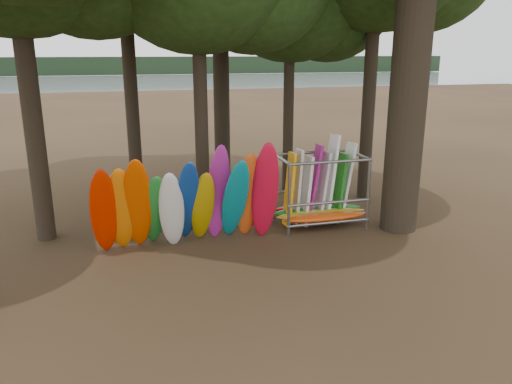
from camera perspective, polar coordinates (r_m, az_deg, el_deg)
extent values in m
plane|color=#47331E|center=(13.67, 1.35, -7.34)|extent=(120.00, 120.00, 0.00)
plane|color=gray|center=(72.33, -12.52, 11.23)|extent=(160.00, 160.00, 0.00)
cube|color=black|center=(122.14, -13.89, 13.84)|extent=(160.00, 4.00, 4.00)
cylinder|color=black|center=(15.26, -24.94, 14.28)|extent=(0.54, 0.54, 10.68)
cylinder|color=black|center=(18.64, -14.46, 16.40)|extent=(0.48, 0.48, 11.43)
cylinder|color=black|center=(20.49, -4.11, 18.22)|extent=(0.65, 0.65, 12.48)
cylinder|color=black|center=(19.09, 3.81, 13.65)|extent=(0.40, 0.40, 9.32)
cylinder|color=black|center=(15.63, -6.46, 14.14)|extent=(0.43, 0.43, 9.89)
cylinder|color=black|center=(18.75, 13.14, 16.18)|extent=(0.47, 0.47, 11.24)
ellipsoid|color=red|center=(13.77, -17.01, -2.20)|extent=(0.77, 1.27, 2.66)
ellipsoid|color=#D96206|center=(13.89, -15.16, -1.97)|extent=(0.80, 1.34, 2.65)
ellipsoid|color=#D33E00|center=(13.75, -13.36, -1.43)|extent=(0.77, 1.60, 2.92)
ellipsoid|color=#217D2B|center=(14.06, -11.52, -2.08)|extent=(0.82, 1.62, 2.40)
ellipsoid|color=silver|center=(13.81, -9.62, -2.11)|extent=(0.83, 1.31, 2.48)
ellipsoid|color=#0F3A95|center=(13.91, -7.88, -1.19)|extent=(0.67, 2.08, 2.84)
ellipsoid|color=#B79109|center=(14.09, -6.10, -1.71)|extent=(0.71, 1.67, 2.48)
ellipsoid|color=#A32286|center=(14.10, -4.39, -0.19)|extent=(0.73, 1.29, 3.08)
ellipsoid|color=#088190|center=(14.03, -2.43, -0.96)|extent=(0.75, 1.96, 2.82)
ellipsoid|color=#DC4E15|center=(14.37, -0.94, -0.43)|extent=(0.75, 1.32, 2.82)
ellipsoid|color=red|center=(14.21, 1.04, 0.04)|extent=(0.86, 1.26, 3.12)
ellipsoid|color=#CF420B|center=(15.62, 7.97, -2.84)|extent=(2.76, 0.55, 0.24)
ellipsoid|color=#BB9618|center=(15.91, 7.51, -2.47)|extent=(2.99, 0.55, 0.24)
ellipsoid|color=#1A7726|center=(16.24, 6.99, -2.06)|extent=(3.05, 0.55, 0.24)
ellipsoid|color=#B10F0D|center=(16.56, 6.53, -1.69)|extent=(2.61, 0.55, 0.24)
cube|color=#FFAB0D|center=(15.68, 3.83, 0.22)|extent=(0.33, 0.76, 2.37)
cube|color=silver|center=(15.85, 4.66, 0.50)|extent=(0.31, 0.77, 2.44)
cube|color=white|center=(15.83, 5.79, 0.09)|extent=(0.34, 0.75, 2.25)
cube|color=#971970|center=(16.03, 6.52, 0.90)|extent=(0.59, 0.75, 2.56)
cube|color=silver|center=(16.05, 7.58, 0.45)|extent=(0.44, 0.75, 2.34)
cube|color=white|center=(16.17, 8.40, 1.49)|extent=(0.50, 0.81, 2.86)
cube|color=#1A7319|center=(16.22, 9.47, 0.40)|extent=(0.41, 0.75, 2.27)
cube|color=white|center=(16.45, 10.12, 1.17)|extent=(0.59, 0.78, 2.57)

